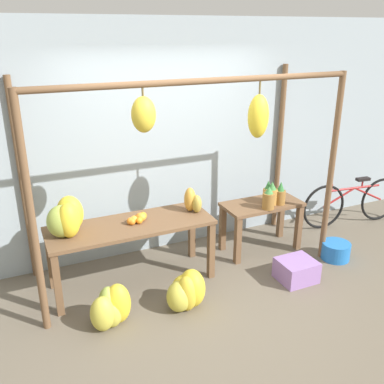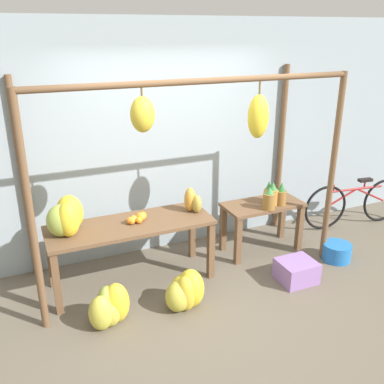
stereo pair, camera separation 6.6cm
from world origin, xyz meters
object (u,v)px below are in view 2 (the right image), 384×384
at_px(blue_bucket, 337,252).
at_px(banana_pile_on_table, 67,217).
at_px(pineapple_cluster, 273,196).
at_px(banana_pile_ground_right, 185,292).
at_px(banana_pile_ground_left, 108,308).
at_px(fruit_crate_white, 296,271).
at_px(papaya_pile, 192,201).
at_px(orange_pile, 138,218).
at_px(parked_bicycle, 355,203).

bearing_deg(blue_bucket, banana_pile_on_table, 169.84).
bearing_deg(pineapple_cluster, banana_pile_ground_right, -155.75).
relative_size(banana_pile_on_table, pineapple_cluster, 1.38).
relative_size(banana_pile_ground_left, fruit_crate_white, 1.07).
bearing_deg(banana_pile_ground_right, papaya_pile, 61.16).
bearing_deg(papaya_pile, banana_pile_on_table, -179.57).
height_order(orange_pile, pineapple_cluster, pineapple_cluster).
relative_size(banana_pile_on_table, papaya_pile, 1.72).
xyz_separation_m(fruit_crate_white, blue_bucket, (0.74, 0.19, -0.02)).
height_order(banana_pile_ground_right, fruit_crate_white, banana_pile_ground_right).
bearing_deg(banana_pile_on_table, parked_bicycle, 2.13).
xyz_separation_m(banana_pile_on_table, fruit_crate_white, (2.32, -0.74, -0.77)).
distance_m(banana_pile_ground_left, blue_bucket, 2.85).
relative_size(blue_bucket, parked_bicycle, 0.22).
distance_m(orange_pile, banana_pile_ground_right, 0.93).
relative_size(blue_bucket, papaya_pile, 1.23).
xyz_separation_m(blue_bucket, papaya_pile, (-1.69, 0.56, 0.74)).
xyz_separation_m(orange_pile, banana_pile_ground_right, (0.26, -0.69, -0.57)).
relative_size(fruit_crate_white, papaya_pile, 1.44).
height_order(fruit_crate_white, papaya_pile, papaya_pile).
distance_m(banana_pile_on_table, pineapple_cluster, 2.41).
distance_m(orange_pile, parked_bicycle, 3.26).
xyz_separation_m(orange_pile, fruit_crate_white, (1.59, -0.74, -0.63)).
xyz_separation_m(banana_pile_ground_left, fruit_crate_white, (2.11, -0.10, -0.06)).
distance_m(banana_pile_on_table, blue_bucket, 3.21).
bearing_deg(papaya_pile, parked_bicycle, 3.03).
relative_size(orange_pile, banana_pile_ground_right, 0.51).
relative_size(banana_pile_ground_right, fruit_crate_white, 1.18).
xyz_separation_m(orange_pile, blue_bucket, (2.33, -0.54, -0.65)).
xyz_separation_m(banana_pile_on_table, pineapple_cluster, (2.41, -0.06, -0.13)).
xyz_separation_m(banana_pile_ground_left, papaya_pile, (1.16, 0.65, 0.67)).
bearing_deg(pineapple_cluster, papaya_pile, 176.35).
relative_size(orange_pile, banana_pile_ground_left, 0.56).
distance_m(fruit_crate_white, papaya_pile, 1.41).
bearing_deg(pineapple_cluster, banana_pile_on_table, 178.68).
bearing_deg(banana_pile_ground_right, pineapple_cluster, 24.25).
relative_size(banana_pile_ground_right, blue_bucket, 1.38).
height_order(pineapple_cluster, banana_pile_ground_right, pineapple_cluster).
xyz_separation_m(banana_pile_on_table, papaya_pile, (1.38, 0.01, -0.05)).
bearing_deg(parked_bicycle, orange_pile, -177.31).
xyz_separation_m(banana_pile_on_table, banana_pile_ground_left, (0.22, -0.64, -0.72)).
relative_size(banana_pile_on_table, blue_bucket, 1.40).
relative_size(banana_pile_on_table, orange_pile, 1.99).
bearing_deg(papaya_pile, blue_bucket, -18.35).
relative_size(pineapple_cluster, banana_pile_ground_left, 0.81).
height_order(banana_pile_on_table, fruit_crate_white, banana_pile_on_table).
distance_m(banana_pile_on_table, banana_pile_ground_right, 1.40).
bearing_deg(blue_bucket, banana_pile_ground_left, -178.09).
height_order(banana_pile_ground_left, blue_bucket, banana_pile_ground_left).
height_order(banana_pile_ground_left, fruit_crate_white, banana_pile_ground_left).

